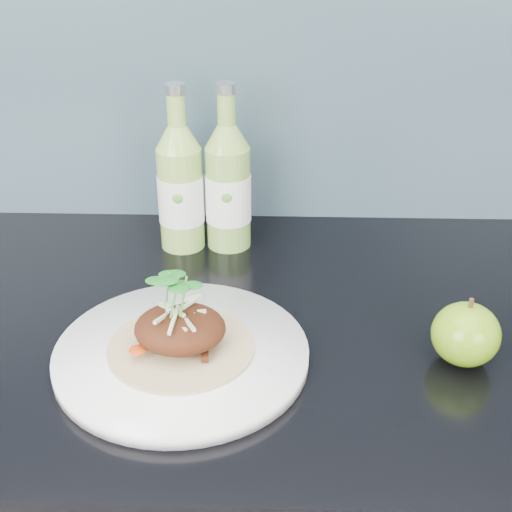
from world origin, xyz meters
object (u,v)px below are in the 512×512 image
at_px(dinner_plate, 182,354).
at_px(cider_bottle_right, 228,187).
at_px(green_apple, 466,334).
at_px(cider_bottle_left, 180,188).

bearing_deg(dinner_plate, cider_bottle_right, 82.93).
height_order(green_apple, cider_bottle_right, cider_bottle_right).
relative_size(dinner_plate, cider_bottle_right, 1.31).
bearing_deg(cider_bottle_left, dinner_plate, -65.50).
bearing_deg(cider_bottle_right, dinner_plate, -83.24).
distance_m(dinner_plate, cider_bottle_left, 0.29).
bearing_deg(green_apple, cider_bottle_left, 142.19).
bearing_deg(green_apple, dinner_plate, -178.28).
height_order(dinner_plate, cider_bottle_right, cider_bottle_right).
bearing_deg(cider_bottle_right, cider_bottle_left, -161.88).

